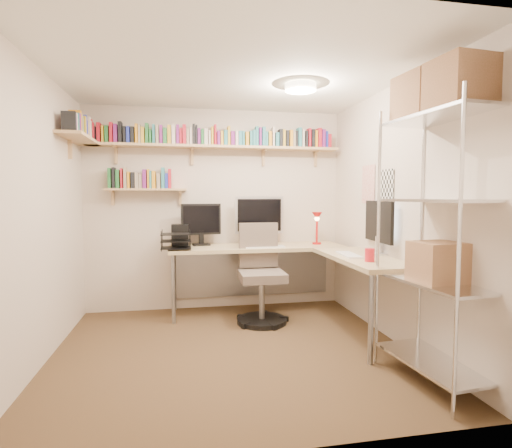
% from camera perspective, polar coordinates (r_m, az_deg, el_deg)
% --- Properties ---
extents(ground, '(3.20, 3.20, 0.00)m').
position_cam_1_polar(ground, '(3.86, -3.48, -17.60)').
color(ground, '#46321E').
rests_on(ground, ground).
extents(room_shell, '(3.24, 3.04, 2.52)m').
position_cam_1_polar(room_shell, '(3.59, -3.52, 6.04)').
color(room_shell, beige).
rests_on(room_shell, ground).
extents(wall_shelves, '(3.12, 1.09, 0.80)m').
position_cam_1_polar(wall_shelves, '(4.90, -10.32, 11.01)').
color(wall_shelves, '#DAB07B').
rests_on(wall_shelves, ground).
extents(corner_desk, '(2.39, 2.08, 1.42)m').
position_cam_1_polar(corner_desk, '(4.63, 2.15, -3.60)').
color(corner_desk, tan).
rests_on(corner_desk, ground).
extents(office_chair, '(0.58, 0.60, 1.11)m').
position_cam_1_polar(office_chair, '(4.55, 0.69, -8.09)').
color(office_chair, black).
rests_on(office_chair, ground).
extents(wire_rack, '(0.52, 0.95, 2.35)m').
position_cam_1_polar(wire_rack, '(3.23, 24.80, 7.93)').
color(wire_rack, silver).
rests_on(wire_rack, ground).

